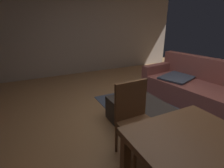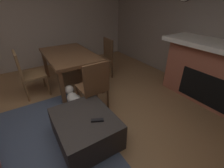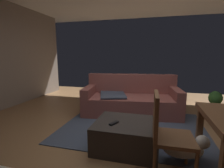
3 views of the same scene
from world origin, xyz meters
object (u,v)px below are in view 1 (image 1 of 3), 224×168
(couch, at_px, (197,88))
(ottoman_coffee_table, at_px, (138,113))
(small_dog, at_px, (167,147))
(dining_chair_west, at_px, (136,116))
(tv_remote, at_px, (127,99))

(couch, bearing_deg, ottoman_coffee_table, -84.06)
(couch, bearing_deg, small_dog, -60.56)
(dining_chair_west, bearing_deg, small_dog, 44.21)
(couch, relative_size, dining_chair_west, 2.42)
(dining_chair_west, bearing_deg, ottoman_coffee_table, 141.18)
(ottoman_coffee_table, distance_m, tv_remote, 0.29)
(couch, xyz_separation_m, dining_chair_west, (0.66, -1.95, 0.22))
(dining_chair_west, distance_m, small_dog, 0.52)
(small_dog, bearing_deg, dining_chair_west, -135.79)
(tv_remote, bearing_deg, dining_chair_west, 2.43)
(ottoman_coffee_table, relative_size, small_dog, 1.59)
(couch, xyz_separation_m, small_dog, (0.94, -1.67, -0.13))
(tv_remote, xyz_separation_m, dining_chair_west, (0.66, -0.29, 0.12))
(dining_chair_west, relative_size, small_dog, 1.65)
(tv_remote, height_order, dining_chair_west, dining_chair_west)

